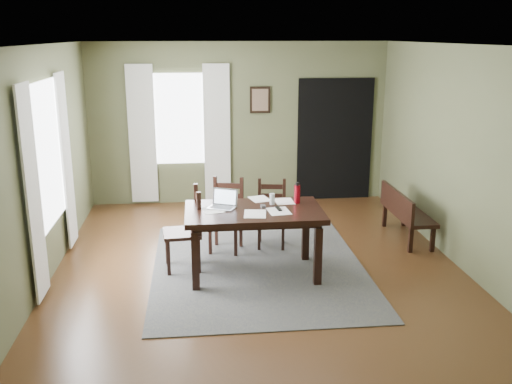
{
  "coord_description": "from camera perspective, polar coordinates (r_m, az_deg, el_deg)",
  "views": [
    {
      "loc": [
        -0.72,
        -6.55,
        2.82
      ],
      "look_at": [
        0.0,
        0.3,
        0.9
      ],
      "focal_mm": 40.0,
      "sensor_mm": 36.0,
      "label": 1
    }
  ],
  "objects": [
    {
      "name": "tv_remote",
      "position": [
        6.72,
        2.27,
        -1.68
      ],
      "size": [
        0.06,
        0.17,
        0.02
      ],
      "primitive_type": "cube",
      "rotation": [
        0.0,
        0.0,
        0.13
      ],
      "color": "black",
      "rests_on": "dining_table"
    },
    {
      "name": "bench",
      "position": [
        8.29,
        14.59,
        -1.76
      ],
      "size": [
        0.4,
        1.25,
        0.71
      ],
      "rotation": [
        0.0,
        0.0,
        1.57
      ],
      "color": "black",
      "rests_on": "ground"
    },
    {
      "name": "chair_end",
      "position": [
        7.02,
        -6.98,
        -3.83
      ],
      "size": [
        0.49,
        0.48,
        1.02
      ],
      "rotation": [
        0.0,
        0.0,
        -1.48
      ],
      "color": "black",
      "rests_on": "rug"
    },
    {
      "name": "paper_a",
      "position": [
        6.71,
        -4.41,
        -1.79
      ],
      "size": [
        0.31,
        0.36,
        0.0
      ],
      "primitive_type": "cube",
      "rotation": [
        0.0,
        0.0,
        0.27
      ],
      "color": "white",
      "rests_on": "dining_table"
    },
    {
      "name": "water_bottle",
      "position": [
        6.96,
        4.14,
        -0.16
      ],
      "size": [
        0.08,
        0.08,
        0.26
      ],
      "rotation": [
        0.0,
        0.0,
        -0.04
      ],
      "color": "#AA0D1D",
      "rests_on": "dining_table"
    },
    {
      "name": "chair_back_left",
      "position": [
        7.6,
        -2.97,
        -2.4
      ],
      "size": [
        0.52,
        0.52,
        0.97
      ],
      "rotation": [
        0.0,
        0.0,
        -0.28
      ],
      "color": "black",
      "rests_on": "rug"
    },
    {
      "name": "curtain_back_right",
      "position": [
        9.63,
        -3.92,
        5.86
      ],
      "size": [
        0.44,
        0.03,
        2.3
      ],
      "color": "silver",
      "rests_on": "ground"
    },
    {
      "name": "curtain_back_left",
      "position": [
        9.67,
        -11.32,
        5.63
      ],
      "size": [
        0.44,
        0.03,
        2.3
      ],
      "color": "silver",
      "rests_on": "ground"
    },
    {
      "name": "window_left",
      "position": [
        7.11,
        -20.17,
        3.5
      ],
      "size": [
        0.01,
        1.3,
        1.7
      ],
      "color": "white",
      "rests_on": "ground"
    },
    {
      "name": "paper_e",
      "position": [
        6.55,
        -0.1,
        -2.2
      ],
      "size": [
        0.29,
        0.35,
        0.0
      ],
      "primitive_type": "cube",
      "rotation": [
        0.0,
        0.0,
        -0.12
      ],
      "color": "white",
      "rests_on": "dining_table"
    },
    {
      "name": "room_shell",
      "position": [
        6.67,
        0.27,
        6.8
      ],
      "size": [
        5.02,
        6.02,
        2.71
      ],
      "color": "#585D3C",
      "rests_on": "ground"
    },
    {
      "name": "dining_table",
      "position": [
        6.74,
        -0.21,
        -2.58
      ],
      "size": [
        1.62,
        0.97,
        0.81
      ],
      "rotation": [
        0.0,
        0.0,
        -0.0
      ],
      "color": "black",
      "rests_on": "rug"
    },
    {
      "name": "window_back",
      "position": [
        9.62,
        -7.68,
        7.25
      ],
      "size": [
        1.0,
        0.01,
        1.5
      ],
      "color": "white",
      "rests_on": "ground"
    },
    {
      "name": "paper_d",
      "position": [
        7.04,
        2.84,
        -0.93
      ],
      "size": [
        0.23,
        0.3,
        0.0
      ],
      "primitive_type": "cube",
      "rotation": [
        0.0,
        0.0,
        0.04
      ],
      "color": "white",
      "rests_on": "dining_table"
    },
    {
      "name": "framed_picture",
      "position": [
        9.64,
        0.41,
        9.2
      ],
      "size": [
        0.34,
        0.03,
        0.44
      ],
      "color": "black",
      "rests_on": "ground"
    },
    {
      "name": "curtain_left_near",
      "position": [
        6.38,
        -21.41,
        -0.23
      ],
      "size": [
        0.03,
        0.48,
        2.3
      ],
      "color": "silver",
      "rests_on": "ground"
    },
    {
      "name": "chair_back_right",
      "position": [
        7.76,
        1.56,
        -2.25
      ],
      "size": [
        0.45,
        0.45,
        0.9
      ],
      "rotation": [
        0.0,
        0.0,
        -0.15
      ],
      "color": "black",
      "rests_on": "rug"
    },
    {
      "name": "paper_c",
      "position": [
        7.13,
        0.36,
        -0.7
      ],
      "size": [
        0.29,
        0.34,
        0.0
      ],
      "primitive_type": "cube",
      "rotation": [
        0.0,
        0.0,
        0.26
      ],
      "color": "white",
      "rests_on": "dining_table"
    },
    {
      "name": "paper_b",
      "position": [
        6.65,
        2.29,
        -1.93
      ],
      "size": [
        0.28,
        0.34,
        0.0
      ],
      "primitive_type": "cube",
      "rotation": [
        0.0,
        0.0,
        0.12
      ],
      "color": "white",
      "rests_on": "dining_table"
    },
    {
      "name": "ground",
      "position": [
        7.17,
        0.25,
        -7.63
      ],
      "size": [
        5.0,
        6.0,
        0.01
      ],
      "color": "#492C16"
    },
    {
      "name": "rug",
      "position": [
        7.17,
        0.25,
        -7.55
      ],
      "size": [
        2.6,
        3.2,
        0.01
      ],
      "color": "#424242",
      "rests_on": "ground"
    },
    {
      "name": "curtain_left_far",
      "position": [
        7.93,
        -18.42,
        2.98
      ],
      "size": [
        0.03,
        0.48,
        2.3
      ],
      "color": "silver",
      "rests_on": "ground"
    },
    {
      "name": "drinking_glass",
      "position": [
        6.89,
        1.63,
        -0.71
      ],
      "size": [
        0.08,
        0.08,
        0.14
      ],
      "primitive_type": "cylinder",
      "rotation": [
        0.0,
        0.0,
        -0.36
      ],
      "color": "silver",
      "rests_on": "dining_table"
    },
    {
      "name": "doorway_back",
      "position": [
        9.97,
        7.87,
        5.2
      ],
      "size": [
        1.3,
        0.03,
        2.1
      ],
      "color": "black",
      "rests_on": "ground"
    },
    {
      "name": "laptop",
      "position": [
        6.8,
        -3.29,
        -1.08
      ],
      "size": [
        0.38,
        0.35,
        0.21
      ],
      "rotation": [
        0.0,
        0.0,
        -0.42
      ],
      "color": "#B7B7BC",
      "rests_on": "dining_table"
    },
    {
      "name": "computer_mouse",
      "position": [
        6.79,
        0.72,
        -1.44
      ],
      "size": [
        0.06,
        0.09,
        0.03
      ],
      "primitive_type": "cube",
      "rotation": [
        0.0,
        0.0,
        0.06
      ],
      "color": "#3F3F42",
      "rests_on": "dining_table"
    }
  ]
}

